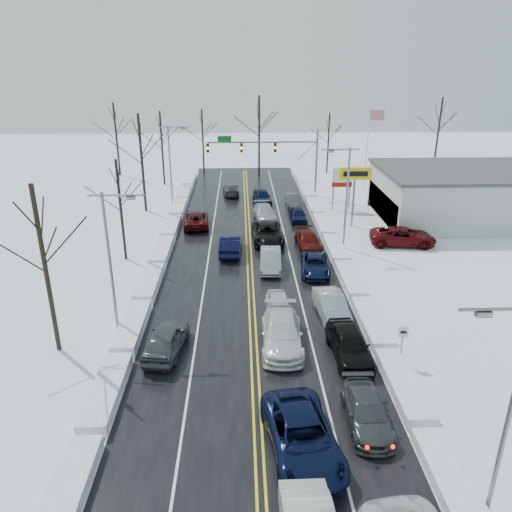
{
  "coord_description": "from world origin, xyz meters",
  "views": [
    {
      "loc": [
        -0.67,
        -31.56,
        16.22
      ],
      "look_at": [
        0.39,
        2.13,
        2.5
      ],
      "focal_mm": 35.0,
      "sensor_mm": 36.0,
      "label": 1
    }
  ],
  "objects_px": {
    "tires_plus_sign": "(355,178)",
    "dealership_building": "(478,194)",
    "flagpole": "(369,144)",
    "oncoming_car_0": "(231,253)",
    "traffic_signal_mast": "(275,151)"
  },
  "relations": [
    {
      "from": "tires_plus_sign",
      "to": "dealership_building",
      "type": "height_order",
      "value": "tires_plus_sign"
    },
    {
      "from": "flagpole",
      "to": "oncoming_car_0",
      "type": "height_order",
      "value": "flagpole"
    },
    {
      "from": "oncoming_car_0",
      "to": "flagpole",
      "type": "bearing_deg",
      "value": -125.85
    },
    {
      "from": "flagpole",
      "to": "dealership_building",
      "type": "height_order",
      "value": "flagpole"
    },
    {
      "from": "traffic_signal_mast",
      "to": "dealership_building",
      "type": "distance_m",
      "value": 23.01
    },
    {
      "from": "traffic_signal_mast",
      "to": "tires_plus_sign",
      "type": "xyz_separation_m",
      "value": [
        7.05,
        -12.0,
        -0.49
      ]
    },
    {
      "from": "traffic_signal_mast",
      "to": "flagpole",
      "type": "height_order",
      "value": "flagpole"
    },
    {
      "from": "traffic_signal_mast",
      "to": "tires_plus_sign",
      "type": "relative_size",
      "value": 2.21
    },
    {
      "from": "flagpole",
      "to": "dealership_building",
      "type": "relative_size",
      "value": 0.49
    },
    {
      "from": "flagpole",
      "to": "dealership_building",
      "type": "distance_m",
      "value": 15.24
    },
    {
      "from": "tires_plus_sign",
      "to": "dealership_building",
      "type": "relative_size",
      "value": 0.29
    },
    {
      "from": "tires_plus_sign",
      "to": "oncoming_car_0",
      "type": "relative_size",
      "value": 1.2
    },
    {
      "from": "flagpole",
      "to": "tires_plus_sign",
      "type": "bearing_deg",
      "value": -108.44
    },
    {
      "from": "tires_plus_sign",
      "to": "flagpole",
      "type": "height_order",
      "value": "flagpole"
    },
    {
      "from": "dealership_building",
      "to": "oncoming_car_0",
      "type": "bearing_deg",
      "value": -160.82
    }
  ]
}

